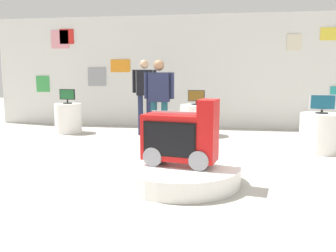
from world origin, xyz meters
name	(u,v)px	position (x,y,z in m)	size (l,w,h in m)	color
ground_plane	(184,172)	(0.00, 0.00, 0.00)	(30.00, 30.00, 0.00)	#B2ADA3
back_wall_display	(201,72)	(-0.02, 4.51, 1.49)	(11.58, 0.13, 2.97)	silver
main_display_pedestal	(180,174)	(0.00, -0.52, 0.12)	(1.59, 1.59, 0.24)	white
novelty_firetruck_tv	(181,139)	(0.02, -0.52, 0.58)	(1.01, 0.58, 0.87)	gray
display_pedestal_left_rear	(196,120)	(-0.05, 3.22, 0.36)	(0.74, 0.74, 0.71)	white
tv_on_left_rear	(196,97)	(-0.05, 3.22, 0.89)	(0.39, 0.23, 0.34)	black
display_pedestal_center_rear	(320,133)	(2.33, 1.71, 0.36)	(0.73, 0.73, 0.71)	white
tv_on_center_rear	(322,104)	(2.33, 1.70, 0.89)	(0.44, 0.22, 0.34)	black
display_pedestal_right_rear	(68,118)	(-3.18, 3.09, 0.36)	(0.64, 0.64, 0.71)	white
tv_on_right_rear	(67,96)	(-3.18, 3.09, 0.90)	(0.40, 0.23, 0.35)	black
shopper_browsing_near_truck	(145,91)	(-1.25, 3.05, 1.03)	(0.55, 0.28, 1.75)	#1E233F
shopper_browsing_rear	(159,98)	(-0.61, 1.42, 0.99)	(0.56, 0.21, 1.68)	#194751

